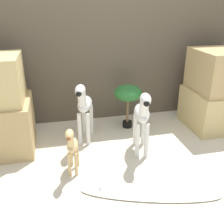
% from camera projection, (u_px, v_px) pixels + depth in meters
% --- Properties ---
extents(ground_plane, '(14.00, 14.00, 0.00)m').
position_uv_depth(ground_plane, '(139.00, 179.00, 2.42)').
color(ground_plane, beige).
extents(wall_back, '(6.40, 0.08, 2.20)m').
position_uv_depth(wall_back, '(106.00, 36.00, 3.30)').
color(wall_back, brown).
rests_on(wall_back, ground_plane).
extents(rock_pillar_right, '(0.82, 0.68, 0.98)m').
position_uv_depth(rock_pillar_right, '(222.00, 91.00, 3.29)').
color(rock_pillar_right, '#D1B775').
rests_on(rock_pillar_right, ground_plane).
extents(zebra_right, '(0.24, 0.52, 0.74)m').
position_uv_depth(zebra_right, '(142.00, 115.00, 2.66)').
color(zebra_right, silver).
rests_on(zebra_right, ground_plane).
extents(zebra_left, '(0.27, 0.52, 0.74)m').
position_uv_depth(zebra_left, '(84.00, 106.00, 2.90)').
color(zebra_left, silver).
rests_on(zebra_left, ground_plane).
extents(giraffe_figurine, '(0.15, 0.35, 0.51)m').
position_uv_depth(giraffe_figurine, '(72.00, 145.00, 2.39)').
color(giraffe_figurine, tan).
rests_on(giraffe_figurine, ground_plane).
extents(potted_palm_front, '(0.35, 0.35, 0.56)m').
position_uv_depth(potted_palm_front, '(128.00, 95.00, 3.24)').
color(potted_palm_front, black).
rests_on(potted_palm_front, ground_plane).
extents(surfboard, '(1.22, 0.57, 0.07)m').
position_uv_depth(surfboard, '(149.00, 192.00, 2.23)').
color(surfboard, silver).
rests_on(surfboard, ground_plane).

